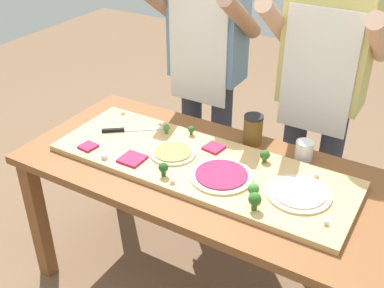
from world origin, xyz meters
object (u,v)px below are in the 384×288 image
(broccoli_floret_center_right, at_px, (253,189))
(sauce_jar, at_px, (253,130))
(cook_left, at_px, (207,60))
(cheese_crumble_d, at_px, (160,123))
(pizza_whole_cheese_artichoke, at_px, (299,193))
(cheese_crumble_a, at_px, (316,175))
(pizza_slice_near_right, at_px, (132,159))
(cheese_crumble_c, at_px, (104,157))
(pizza_slice_far_right, at_px, (214,148))
(broccoli_floret_back_mid, at_px, (255,200))
(prep_table, at_px, (204,186))
(broccoli_floret_front_left, at_px, (265,155))
(cook_right, at_px, (321,85))
(broccoli_floret_back_left, at_px, (191,130))
(broccoli_floret_center_left, at_px, (163,168))
(cheese_crumble_e, at_px, (172,181))
(chefs_knife, at_px, (125,130))
(pizza_slice_center, at_px, (88,146))
(pizza_whole_pesto_green, at_px, (173,153))
(pizza_whole_beet_magenta, at_px, (221,175))
(cheese_crumble_b, at_px, (326,222))
(cheese_crumble_f, at_px, (123,113))
(broccoli_floret_front_mid, at_px, (166,128))

(broccoli_floret_center_right, distance_m, sauce_jar, 0.47)
(cook_left, bearing_deg, cheese_crumble_d, -93.76)
(pizza_whole_cheese_artichoke, relative_size, cook_left, 0.16)
(cheese_crumble_a, relative_size, cheese_crumble_d, 1.28)
(pizza_slice_near_right, relative_size, cheese_crumble_c, 4.87)
(pizza_slice_far_right, bearing_deg, broccoli_floret_back_mid, -42.16)
(prep_table, relative_size, cook_left, 1.01)
(broccoli_floret_back_mid, distance_m, sauce_jar, 0.54)
(broccoli_floret_center_right, xyz_separation_m, broccoli_floret_front_left, (-0.06, 0.27, -0.01))
(cook_left, bearing_deg, cheese_crumble_c, -94.52)
(sauce_jar, relative_size, cook_right, 0.09)
(pizza_slice_near_right, height_order, broccoli_floret_center_right, broccoli_floret_center_right)
(broccoli_floret_back_left, bearing_deg, broccoli_floret_front_left, -5.51)
(pizza_slice_near_right, bearing_deg, cook_left, 93.74)
(broccoli_floret_center_left, xyz_separation_m, cheese_crumble_e, (0.06, -0.03, -0.03))
(cheese_crumble_c, relative_size, cheese_crumble_d, 1.60)
(cheese_crumble_c, height_order, sauce_jar, sauce_jar)
(chefs_knife, height_order, pizza_whole_cheese_artichoke, same)
(pizza_whole_cheese_artichoke, distance_m, cook_left, 1.02)
(cheese_crumble_d, relative_size, cheese_crumble_e, 0.69)
(pizza_slice_center, bearing_deg, cheese_crumble_a, 17.48)
(cheese_crumble_c, height_order, cheese_crumble_d, cheese_crumble_c)
(pizza_whole_pesto_green, height_order, broccoli_floret_back_mid, broccoli_floret_back_mid)
(cheese_crumble_e, bearing_deg, pizza_whole_pesto_green, 122.14)
(sauce_jar, bearing_deg, broccoli_floret_back_left, -155.88)
(pizza_whole_beet_magenta, bearing_deg, pizza_slice_center, -170.66)
(pizza_whole_beet_magenta, height_order, cheese_crumble_e, cheese_crumble_e)
(cheese_crumble_c, distance_m, cook_right, 1.10)
(pizza_slice_near_right, relative_size, broccoli_floret_center_left, 1.64)
(cheese_crumble_b, xyz_separation_m, cheese_crumble_f, (-1.18, 0.32, -0.00))
(broccoli_floret_front_left, bearing_deg, cheese_crumble_e, -127.53)
(pizza_slice_near_right, distance_m, sauce_jar, 0.59)
(broccoli_floret_front_left, distance_m, sauce_jar, 0.21)
(broccoli_floret_back_left, height_order, cheese_crumble_b, broccoli_floret_back_left)
(pizza_slice_far_right, relative_size, cheese_crumble_c, 3.87)
(broccoli_floret_center_right, bearing_deg, broccoli_floret_front_mid, 156.10)
(broccoli_floret_center_left, xyz_separation_m, cheese_crumble_f, (-0.50, 0.36, -0.03))
(pizza_whole_pesto_green, bearing_deg, pizza_whole_beet_magenta, -9.82)
(chefs_knife, height_order, pizza_slice_far_right, chefs_knife)
(cook_left, bearing_deg, pizza_whole_pesto_green, -74.17)
(cheese_crumble_d, bearing_deg, pizza_slice_center, -114.71)
(pizza_slice_near_right, xyz_separation_m, broccoli_floret_back_mid, (0.61, -0.04, 0.04))
(broccoli_floret_back_left, bearing_deg, broccoli_floret_center_left, -77.89)
(pizza_slice_far_right, height_order, cheese_crumble_f, cheese_crumble_f)
(pizza_slice_near_right, relative_size, broccoli_floret_back_mid, 1.38)
(pizza_whole_beet_magenta, relative_size, cheese_crumble_f, 16.35)
(broccoli_floret_back_mid, distance_m, cheese_crumble_b, 0.27)
(prep_table, height_order, broccoli_floret_center_right, broccoli_floret_center_right)
(broccoli_floret_back_left, bearing_deg, pizza_slice_center, -135.48)
(pizza_slice_far_right, distance_m, cheese_crumble_d, 0.35)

